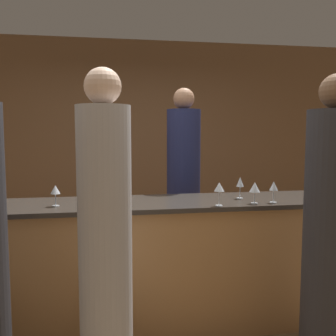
% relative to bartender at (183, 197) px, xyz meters
% --- Properties ---
extents(ground_plane, '(14.00, 14.00, 0.00)m').
position_rel_bartender_xyz_m(ground_plane, '(-0.41, -0.67, -0.93)').
color(ground_plane, brown).
extents(back_wall, '(8.00, 0.06, 2.80)m').
position_rel_bartender_xyz_m(back_wall, '(-0.41, 1.65, 0.47)').
color(back_wall, brown).
rests_on(back_wall, ground_plane).
extents(bar_counter, '(2.95, 0.64, 1.02)m').
position_rel_bartender_xyz_m(bar_counter, '(-0.41, -0.67, -0.42)').
color(bar_counter, '#B27F4C').
rests_on(bar_counter, ground_plane).
extents(bartender, '(0.33, 0.33, 1.98)m').
position_rel_bartender_xyz_m(bartender, '(0.00, 0.00, 0.00)').
color(bartender, '#1E234C').
rests_on(bartender, ground_plane).
extents(guest_1, '(0.31, 0.31, 1.92)m').
position_rel_bartender_xyz_m(guest_1, '(-0.75, -1.37, -0.02)').
color(guest_1, '#B2B2B7').
rests_on(guest_1, ground_plane).
extents(guest_2, '(0.35, 0.35, 1.91)m').
position_rel_bartender_xyz_m(guest_2, '(0.66, -1.42, -0.04)').
color(guest_2, '#2D2D33').
rests_on(guest_2, ground_plane).
extents(wine_glass_0, '(0.07, 0.07, 0.16)m').
position_rel_bartender_xyz_m(wine_glass_0, '(-0.85, -0.76, 0.20)').
color(wine_glass_0, silver).
rests_on(wine_glass_0, bar_counter).
extents(wine_glass_1, '(0.06, 0.06, 0.17)m').
position_rel_bartender_xyz_m(wine_glass_1, '(-0.62, -0.86, 0.21)').
color(wine_glass_1, silver).
rests_on(wine_glass_1, bar_counter).
extents(wine_glass_2, '(0.06, 0.06, 0.16)m').
position_rel_bartender_xyz_m(wine_glass_2, '(0.52, -0.88, 0.21)').
color(wine_glass_2, silver).
rests_on(wine_glass_2, bar_counter).
extents(wine_glass_3, '(0.08, 0.08, 0.16)m').
position_rel_bartender_xyz_m(wine_glass_3, '(0.36, -0.89, 0.21)').
color(wine_glass_3, silver).
rests_on(wine_glass_3, bar_counter).
extents(wine_glass_4, '(0.07, 0.07, 0.15)m').
position_rel_bartender_xyz_m(wine_glass_4, '(-1.11, -0.75, 0.20)').
color(wine_glass_4, silver).
rests_on(wine_glass_4, bar_counter).
extents(wine_glass_5, '(0.08, 0.08, 0.17)m').
position_rel_bartender_xyz_m(wine_glass_5, '(0.07, -0.93, 0.22)').
color(wine_glass_5, silver).
rests_on(wine_glass_5, bar_counter).
extents(wine_glass_6, '(0.06, 0.06, 0.18)m').
position_rel_bartender_xyz_m(wine_glass_6, '(0.33, -0.66, 0.22)').
color(wine_glass_6, silver).
rests_on(wine_glass_6, bar_counter).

